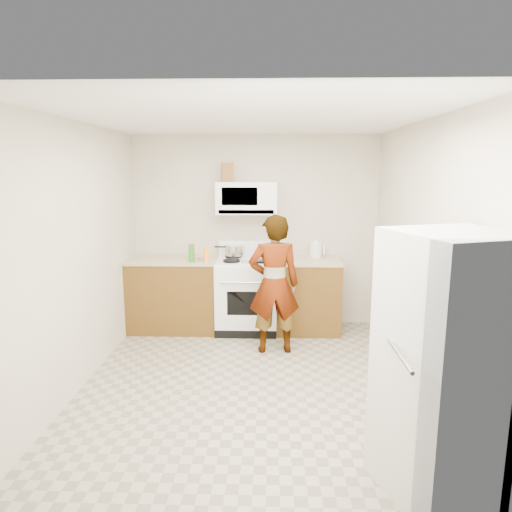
{
  "coord_description": "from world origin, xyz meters",
  "views": [
    {
      "loc": [
        0.19,
        -4.18,
        2.06
      ],
      "look_at": [
        0.05,
        0.55,
        1.15
      ],
      "focal_mm": 32.0,
      "sensor_mm": 36.0,
      "label": 1
    }
  ],
  "objects_px": {
    "microwave": "(247,198)",
    "kettle": "(316,250)",
    "person": "(274,284)",
    "gas_range": "(247,293)",
    "saucepan": "(235,250)",
    "fridge": "(449,368)"
  },
  "relations": [
    {
      "from": "microwave",
      "to": "kettle",
      "type": "height_order",
      "value": "microwave"
    },
    {
      "from": "microwave",
      "to": "person",
      "type": "xyz_separation_m",
      "value": [
        0.34,
        -0.83,
        -0.91
      ]
    },
    {
      "from": "gas_range",
      "to": "saucepan",
      "type": "height_order",
      "value": "gas_range"
    },
    {
      "from": "microwave",
      "to": "fridge",
      "type": "distance_m",
      "value": 3.53
    },
    {
      "from": "microwave",
      "to": "saucepan",
      "type": "distance_m",
      "value": 0.7
    },
    {
      "from": "person",
      "to": "fridge",
      "type": "relative_size",
      "value": 0.93
    },
    {
      "from": "microwave",
      "to": "kettle",
      "type": "bearing_deg",
      "value": 2.87
    },
    {
      "from": "microwave",
      "to": "person",
      "type": "distance_m",
      "value": 1.28
    },
    {
      "from": "gas_range",
      "to": "kettle",
      "type": "xyz_separation_m",
      "value": [
        0.89,
        0.17,
        0.54
      ]
    },
    {
      "from": "fridge",
      "to": "kettle",
      "type": "distance_m",
      "value": 3.21
    },
    {
      "from": "person",
      "to": "kettle",
      "type": "distance_m",
      "value": 1.06
    },
    {
      "from": "kettle",
      "to": "person",
      "type": "bearing_deg",
      "value": -125.11
    },
    {
      "from": "fridge",
      "to": "kettle",
      "type": "height_order",
      "value": "fridge"
    },
    {
      "from": "saucepan",
      "to": "person",
      "type": "bearing_deg",
      "value": -59.66
    },
    {
      "from": "gas_range",
      "to": "saucepan",
      "type": "xyz_separation_m",
      "value": [
        -0.16,
        0.16,
        0.53
      ]
    },
    {
      "from": "person",
      "to": "saucepan",
      "type": "xyz_separation_m",
      "value": [
        -0.51,
        0.87,
        0.23
      ]
    },
    {
      "from": "microwave",
      "to": "kettle",
      "type": "distance_m",
      "value": 1.12
    },
    {
      "from": "gas_range",
      "to": "saucepan",
      "type": "relative_size",
      "value": 4.68
    },
    {
      "from": "person",
      "to": "kettle",
      "type": "height_order",
      "value": "person"
    },
    {
      "from": "fridge",
      "to": "saucepan",
      "type": "distance_m",
      "value": 3.53
    },
    {
      "from": "gas_range",
      "to": "fridge",
      "type": "height_order",
      "value": "fridge"
    },
    {
      "from": "fridge",
      "to": "kettle",
      "type": "relative_size",
      "value": 9.01
    }
  ]
}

